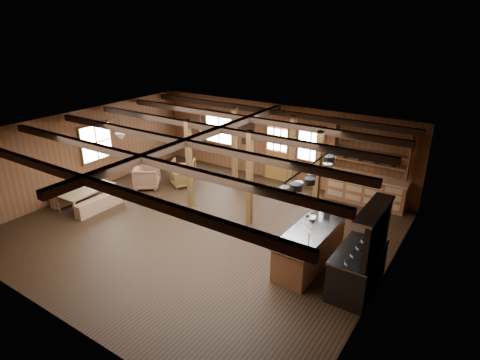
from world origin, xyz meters
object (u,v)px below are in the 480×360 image
object	(u,v)px
armchair_b	(182,178)
armchair_a	(183,170)
commercial_range	(359,265)
armchair_c	(147,177)
dining_table	(88,197)
kitchen_island	(310,246)

from	to	relation	value
armchair_b	armchair_a	bearing A→B (deg)	-22.26
armchair_b	commercial_range	bearing A→B (deg)	-167.18
commercial_range	armchair_c	xyz separation A→B (m)	(-8.06, 1.57, -0.27)
dining_table	armchair_c	bearing A→B (deg)	-15.06
commercial_range	armchair_c	size ratio (longest dim) A/B	2.41
kitchen_island	dining_table	xyz separation A→B (m)	(-7.22, -0.93, -0.18)
dining_table	armchair_c	distance (m)	2.18
dining_table	armchair_c	size ratio (longest dim) A/B	1.96
armchair_c	commercial_range	bearing A→B (deg)	-137.48
kitchen_island	armchair_a	world-z (taller)	kitchen_island
kitchen_island	commercial_range	size ratio (longest dim) A/B	1.22
armchair_a	commercial_range	bearing A→B (deg)	130.86
kitchen_island	armchair_b	bearing A→B (deg)	162.37
armchair_a	armchair_b	size ratio (longest dim) A/B	1.23
kitchen_island	armchair_b	world-z (taller)	kitchen_island
commercial_range	armchair_b	world-z (taller)	commercial_range
armchair_a	armchair_b	xyz separation A→B (m)	(0.35, -0.47, -0.07)
commercial_range	kitchen_island	bearing A→B (deg)	163.90
commercial_range	armchair_c	distance (m)	8.22
kitchen_island	armchair_a	xyz separation A→B (m)	(-6.18, 2.45, -0.10)
dining_table	commercial_range	bearing A→B (deg)	-88.54
kitchen_island	armchair_b	distance (m)	6.16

